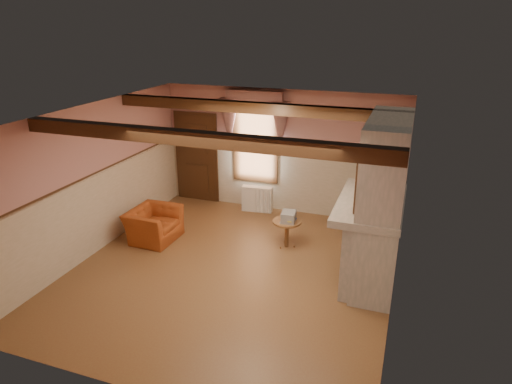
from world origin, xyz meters
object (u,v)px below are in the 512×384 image
(side_table, at_px, (287,233))
(radiator, at_px, (257,199))
(mantel_clock, at_px, (375,184))
(armchair, at_px, (154,225))
(oil_lamp, at_px, (374,187))
(bowl, at_px, (372,195))

(side_table, height_order, radiator, radiator)
(mantel_clock, bearing_deg, armchair, -172.65)
(mantel_clock, bearing_deg, side_table, 178.17)
(radiator, distance_m, oil_lamp, 3.50)
(oil_lamp, bearing_deg, armchair, -176.63)
(armchair, bearing_deg, mantel_clock, -81.13)
(radiator, height_order, mantel_clock, mantel_clock)
(mantel_clock, bearing_deg, oil_lamp, -90.00)
(armchair, distance_m, oil_lamp, 4.39)
(side_table, distance_m, bowl, 2.03)
(mantel_clock, relative_size, oil_lamp, 0.86)
(armchair, bearing_deg, bowl, -86.87)
(bowl, height_order, oil_lamp, oil_lamp)
(mantel_clock, xyz_separation_m, oil_lamp, (0.00, -0.29, 0.04))
(armchair, xyz_separation_m, bowl, (4.21, 0.12, 1.13))
(side_table, xyz_separation_m, radiator, (-1.13, 1.47, 0.02))
(armchair, height_order, oil_lamp, oil_lamp)
(radiator, relative_size, oil_lamp, 2.50)
(side_table, distance_m, mantel_clock, 2.02)
(armchair, height_order, side_table, armchair)
(armchair, height_order, bowl, bowl)
(mantel_clock, bearing_deg, radiator, 150.68)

